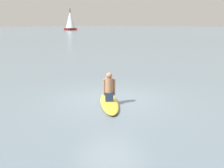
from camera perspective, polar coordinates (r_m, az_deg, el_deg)
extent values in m
plane|color=slate|center=(10.13, -0.15, -3.22)|extent=(400.00, 400.00, 0.00)
ellipsoid|color=gold|center=(9.45, -0.62, -3.98)|extent=(2.52, 2.24, 0.14)
cube|color=navy|center=(9.38, -0.63, -2.66)|extent=(0.43, 0.42, 0.31)
cylinder|color=#9E7051|center=(9.28, -0.63, -0.30)|extent=(0.41, 0.41, 0.52)
sphere|color=#9E7051|center=(9.21, -0.64, 1.84)|extent=(0.21, 0.21, 0.21)
cylinder|color=#9E7051|center=(9.31, 0.46, -0.69)|extent=(0.12, 0.12, 0.57)
cylinder|color=#9E7051|center=(9.29, -1.72, -0.73)|extent=(0.12, 0.12, 0.57)
cube|color=maroon|center=(109.31, -8.94, 11.62)|extent=(4.59, 4.90, 0.93)
cylinder|color=#4C4238|center=(109.30, -9.02, 13.84)|extent=(0.41, 0.41, 7.53)
cone|color=white|center=(109.29, -9.01, 13.60)|extent=(5.11, 5.11, 6.62)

